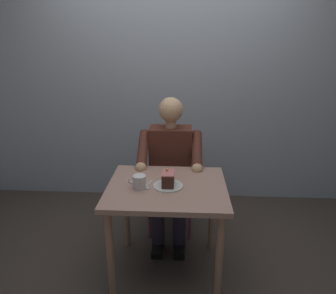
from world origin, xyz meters
The scene contains 9 objects.
ground_plane centered at (0.00, 0.00, 0.00)m, with size 14.00×14.00×0.00m, color #3F362F.
cafe_rear_panel centered at (0.00, -1.29, 1.50)m, with size 6.40×0.12×3.00m, color #A7B1BF.
dining_table centered at (0.00, 0.00, 0.61)m, with size 0.83×0.70×0.71m.
chair centered at (0.00, -0.67, 0.50)m, with size 0.42×0.42×0.91m.
seated_person centered at (0.00, -0.50, 0.64)m, with size 0.53×0.58×1.23m.
dessert_plate centered at (-0.01, 0.01, 0.72)m, with size 0.21×0.21×0.01m, color white.
cake_slice centered at (-0.01, 0.01, 0.77)m, with size 0.08×0.13×0.12m.
coffee_cup centered at (0.19, 0.05, 0.76)m, with size 0.12×0.09×0.09m.
dessert_spoon centered at (0.13, 0.02, 0.72)m, with size 0.05×0.14×0.01m.
Camera 1 is at (-0.12, 1.96, 1.67)m, focal length 33.42 mm.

